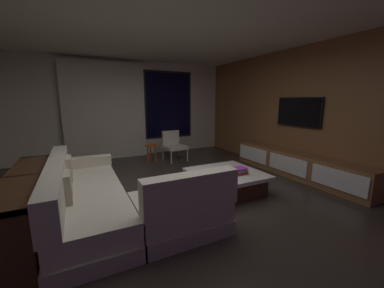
{
  "coord_description": "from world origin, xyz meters",
  "views": [
    {
      "loc": [
        -1.28,
        -3.09,
        1.59
      ],
      "look_at": [
        0.42,
        0.26,
        0.87
      ],
      "focal_mm": 21.4,
      "sensor_mm": 36.0,
      "label": 1
    }
  ],
  "objects_px": {
    "book_stack_on_coffee_table": "(239,171)",
    "media_console": "(296,165)",
    "coffee_table": "(226,181)",
    "console_table_behind_couch": "(26,201)",
    "side_stool": "(151,148)",
    "mounted_tv": "(298,112)",
    "accent_chair_near_window": "(173,144)",
    "sectional_couch": "(110,201)"
  },
  "relations": [
    {
      "from": "book_stack_on_coffee_table",
      "to": "media_console",
      "type": "relative_size",
      "value": 0.09
    },
    {
      "from": "coffee_table",
      "to": "console_table_behind_couch",
      "type": "height_order",
      "value": "console_table_behind_couch"
    },
    {
      "from": "side_stool",
      "to": "mounted_tv",
      "type": "relative_size",
      "value": 0.43
    },
    {
      "from": "side_stool",
      "to": "accent_chair_near_window",
      "type": "bearing_deg",
      "value": -1.58
    },
    {
      "from": "sectional_couch",
      "to": "book_stack_on_coffee_table",
      "type": "distance_m",
      "value": 2.09
    },
    {
      "from": "side_stool",
      "to": "media_console",
      "type": "relative_size",
      "value": 0.15
    },
    {
      "from": "coffee_table",
      "to": "mounted_tv",
      "type": "bearing_deg",
      "value": 5.66
    },
    {
      "from": "media_console",
      "to": "console_table_behind_couch",
      "type": "distance_m",
      "value": 4.66
    },
    {
      "from": "side_stool",
      "to": "media_console",
      "type": "height_order",
      "value": "media_console"
    },
    {
      "from": "coffee_table",
      "to": "side_stool",
      "type": "xyz_separation_m",
      "value": [
        -0.59,
        2.51,
        0.19
      ]
    },
    {
      "from": "coffee_table",
      "to": "mounted_tv",
      "type": "relative_size",
      "value": 1.09
    },
    {
      "from": "media_console",
      "to": "accent_chair_near_window",
      "type": "bearing_deg",
      "value": 125.21
    },
    {
      "from": "accent_chair_near_window",
      "to": "sectional_couch",
      "type": "bearing_deg",
      "value": -127.03
    },
    {
      "from": "coffee_table",
      "to": "console_table_behind_couch",
      "type": "xyz_separation_m",
      "value": [
        -2.87,
        -0.01,
        0.23
      ]
    },
    {
      "from": "accent_chair_near_window",
      "to": "console_table_behind_couch",
      "type": "xyz_separation_m",
      "value": [
        -2.9,
        -2.5,
        -0.01
      ]
    },
    {
      "from": "book_stack_on_coffee_table",
      "to": "accent_chair_near_window",
      "type": "distance_m",
      "value": 2.68
    },
    {
      "from": "sectional_couch",
      "to": "coffee_table",
      "type": "distance_m",
      "value": 1.97
    },
    {
      "from": "mounted_tv",
      "to": "side_stool",
      "type": "bearing_deg",
      "value": 137.83
    },
    {
      "from": "sectional_couch",
      "to": "book_stack_on_coffee_table",
      "type": "relative_size",
      "value": 8.54
    },
    {
      "from": "sectional_couch",
      "to": "coffee_table",
      "type": "bearing_deg",
      "value": 4.14
    },
    {
      "from": "mounted_tv",
      "to": "sectional_couch",
      "type": "bearing_deg",
      "value": -175.1
    },
    {
      "from": "side_stool",
      "to": "mounted_tv",
      "type": "distance_m",
      "value": 3.58
    },
    {
      "from": "side_stool",
      "to": "console_table_behind_couch",
      "type": "distance_m",
      "value": 3.4
    },
    {
      "from": "sectional_couch",
      "to": "side_stool",
      "type": "xyz_separation_m",
      "value": [
        1.37,
        2.65,
        0.08
      ]
    },
    {
      "from": "side_stool",
      "to": "console_table_behind_couch",
      "type": "height_order",
      "value": "console_table_behind_couch"
    },
    {
      "from": "coffee_table",
      "to": "book_stack_on_coffee_table",
      "type": "relative_size",
      "value": 3.96
    },
    {
      "from": "sectional_couch",
      "to": "console_table_behind_couch",
      "type": "bearing_deg",
      "value": 171.85
    },
    {
      "from": "sectional_couch",
      "to": "book_stack_on_coffee_table",
      "type": "height_order",
      "value": "sectional_couch"
    },
    {
      "from": "accent_chair_near_window",
      "to": "console_table_behind_couch",
      "type": "distance_m",
      "value": 3.83
    },
    {
      "from": "coffee_table",
      "to": "console_table_behind_couch",
      "type": "distance_m",
      "value": 2.88
    },
    {
      "from": "coffee_table",
      "to": "mounted_tv",
      "type": "distance_m",
      "value": 2.29
    },
    {
      "from": "coffee_table",
      "to": "side_stool",
      "type": "height_order",
      "value": "side_stool"
    },
    {
      "from": "sectional_couch",
      "to": "side_stool",
      "type": "relative_size",
      "value": 5.43
    },
    {
      "from": "book_stack_on_coffee_table",
      "to": "console_table_behind_couch",
      "type": "relative_size",
      "value": 0.14
    },
    {
      "from": "sectional_couch",
      "to": "media_console",
      "type": "bearing_deg",
      "value": 2.11
    },
    {
      "from": "coffee_table",
      "to": "accent_chair_near_window",
      "type": "height_order",
      "value": "accent_chair_near_window"
    },
    {
      "from": "coffee_table",
      "to": "sectional_couch",
      "type": "bearing_deg",
      "value": -175.86
    },
    {
      "from": "side_stool",
      "to": "mounted_tv",
      "type": "xyz_separation_m",
      "value": [
        2.55,
        -2.31,
        0.98
      ]
    },
    {
      "from": "coffee_table",
      "to": "accent_chair_near_window",
      "type": "relative_size",
      "value": 1.49
    },
    {
      "from": "accent_chair_near_window",
      "to": "book_stack_on_coffee_table",
      "type": "bearing_deg",
      "value": -87.93
    },
    {
      "from": "book_stack_on_coffee_table",
      "to": "media_console",
      "type": "height_order",
      "value": "media_console"
    },
    {
      "from": "coffee_table",
      "to": "media_console",
      "type": "xyz_separation_m",
      "value": [
        1.78,
        -0.0,
        0.06
      ]
    }
  ]
}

